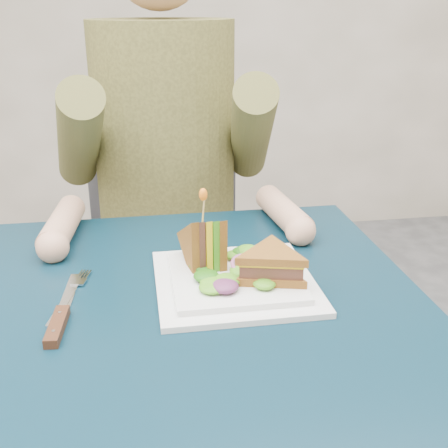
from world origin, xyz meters
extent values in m
cube|color=black|center=(0.00, 0.00, 0.71)|extent=(0.75, 0.75, 0.03)
cylinder|color=#595B5E|center=(-0.32, 0.32, 0.35)|extent=(0.04, 0.04, 0.70)
cylinder|color=#595B5E|center=(0.32, 0.32, 0.35)|extent=(0.04, 0.04, 0.70)
cube|color=#47474C|center=(0.00, 0.59, 0.45)|extent=(0.42, 0.40, 0.04)
cube|color=#47474C|center=(0.00, 0.77, 0.70)|extent=(0.42, 0.03, 0.46)
cylinder|color=#47474C|center=(-0.18, 0.42, 0.21)|extent=(0.02, 0.02, 0.43)
cylinder|color=#47474C|center=(0.18, 0.42, 0.21)|extent=(0.02, 0.02, 0.43)
cylinder|color=#47474C|center=(-0.18, 0.76, 0.21)|extent=(0.02, 0.02, 0.43)
cylinder|color=#47474C|center=(0.18, 0.76, 0.21)|extent=(0.02, 0.02, 0.43)
cylinder|color=brown|center=(0.00, 0.57, 0.87)|extent=(0.34, 0.34, 0.52)
cylinder|color=brown|center=(-0.20, 0.48, 0.89)|extent=(0.15, 0.39, 0.31)
cylinder|color=tan|center=(-0.23, 0.28, 0.76)|extent=(0.08, 0.20, 0.06)
sphere|color=tan|center=(-0.23, 0.18, 0.76)|extent=(0.06, 0.06, 0.06)
cylinder|color=brown|center=(0.20, 0.48, 0.89)|extent=(0.15, 0.39, 0.31)
cylinder|color=tan|center=(0.23, 0.28, 0.76)|extent=(0.08, 0.20, 0.06)
sphere|color=tan|center=(0.23, 0.18, 0.76)|extent=(0.06, 0.06, 0.06)
cube|color=white|center=(0.08, 0.03, 0.73)|extent=(0.26, 0.26, 0.01)
cube|color=white|center=(0.08, 0.03, 0.74)|extent=(0.21, 0.21, 0.01)
cube|color=silver|center=(-0.20, 0.00, 0.73)|extent=(0.04, 0.12, 0.00)
cube|color=silver|center=(-0.18, 0.08, 0.73)|extent=(0.03, 0.03, 0.00)
cube|color=silver|center=(-0.18, 0.10, 0.73)|extent=(0.01, 0.03, 0.00)
cube|color=silver|center=(-0.18, 0.10, 0.73)|extent=(0.01, 0.03, 0.00)
cube|color=silver|center=(-0.17, 0.10, 0.73)|extent=(0.01, 0.03, 0.00)
cube|color=silver|center=(-0.17, 0.10, 0.73)|extent=(0.01, 0.03, 0.00)
cube|color=silver|center=(-0.19, 0.04, 0.73)|extent=(0.03, 0.14, 0.00)
cube|color=black|center=(-0.20, -0.06, 0.74)|extent=(0.03, 0.10, 0.01)
cylinder|color=silver|center=(-0.20, -0.04, 0.74)|extent=(0.01, 0.01, 0.00)
cylinder|color=silver|center=(-0.20, -0.09, 0.74)|extent=(0.01, 0.01, 0.00)
cylinder|color=tan|center=(0.03, 0.08, 0.85)|extent=(0.01, 0.01, 0.06)
ellipsoid|color=orange|center=(0.03, 0.08, 0.88)|extent=(0.01, 0.01, 0.02)
torus|color=#9E4C7A|center=(0.09, 0.04, 0.77)|extent=(0.04, 0.04, 0.02)
camera|label=1|loc=(-0.07, -0.78, 1.17)|focal=45.00mm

